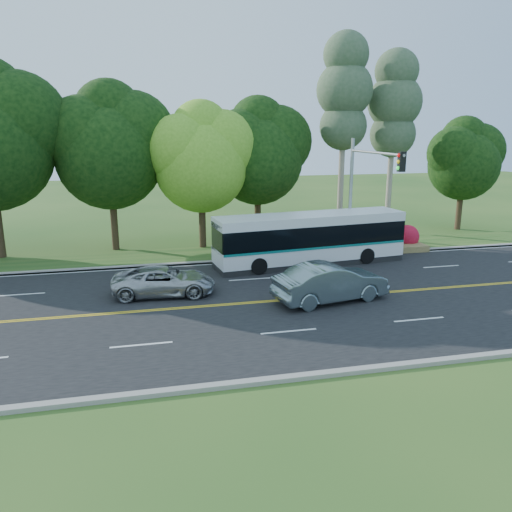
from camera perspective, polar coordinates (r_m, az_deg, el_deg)
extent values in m
plane|color=#29531B|center=(22.55, 2.45, -5.16)|extent=(120.00, 120.00, 0.00)
cube|color=black|center=(22.55, 2.45, -5.14)|extent=(60.00, 14.00, 0.02)
cube|color=gray|center=(29.18, -1.25, -0.47)|extent=(60.00, 0.30, 0.15)
cube|color=gray|center=(16.29, 9.26, -13.03)|extent=(60.00, 0.30, 0.15)
cube|color=#29531B|center=(30.95, -1.95, 0.34)|extent=(60.00, 4.00, 0.10)
cube|color=gold|center=(22.47, 2.50, -5.17)|extent=(57.00, 0.10, 0.00)
cube|color=gold|center=(22.62, 2.39, -5.04)|extent=(57.00, 0.10, 0.00)
cube|color=silver|center=(18.57, -12.97, -9.85)|extent=(2.20, 0.12, 0.00)
cube|color=silver|center=(19.28, 3.77, -8.58)|extent=(2.20, 0.12, 0.00)
cube|color=silver|center=(21.42, 18.12, -6.90)|extent=(2.20, 0.12, 0.00)
cube|color=silver|center=(25.80, -25.38, -4.00)|extent=(2.20, 0.12, 0.00)
cube|color=silver|center=(25.14, -13.06, -3.41)|extent=(2.20, 0.12, 0.00)
cube|color=silver|center=(25.66, -0.69, -2.66)|extent=(2.20, 0.12, 0.00)
cube|color=silver|center=(27.31, 10.66, -1.87)|extent=(2.20, 0.12, 0.00)
cube|color=silver|center=(29.89, 20.39, -1.13)|extent=(2.20, 0.12, 0.00)
cube|color=silver|center=(28.91, -1.13, -0.71)|extent=(57.00, 0.12, 0.00)
cube|color=silver|center=(16.57, 8.86, -12.74)|extent=(57.00, 0.12, 0.00)
sphere|color=black|center=(32.50, -25.58, 13.67)|extent=(5.76, 5.76, 5.76)
cylinder|color=black|center=(33.04, -15.90, 3.80)|extent=(0.44, 0.44, 3.60)
sphere|color=black|center=(32.59, -16.39, 10.91)|extent=(6.60, 6.60, 6.60)
sphere|color=black|center=(32.80, -13.87, 13.40)|extent=(5.28, 5.28, 5.28)
sphere|color=black|center=(32.45, -18.94, 12.76)|extent=(4.95, 4.95, 4.95)
sphere|color=black|center=(32.95, -16.49, 15.25)|extent=(4.29, 4.29, 4.29)
cylinder|color=black|center=(32.25, -6.15, 3.69)|extent=(0.44, 0.44, 3.24)
sphere|color=#5B9A1F|center=(31.79, -6.32, 10.17)|extent=(5.80, 5.80, 5.80)
sphere|color=#5B9A1F|center=(32.20, -4.09, 12.34)|extent=(4.64, 4.64, 4.64)
sphere|color=#5B9A1F|center=(31.42, -8.48, 11.91)|extent=(4.35, 4.35, 4.35)
sphere|color=#5B9A1F|center=(32.12, -6.34, 14.09)|extent=(3.77, 3.77, 3.77)
cylinder|color=black|center=(34.37, 0.20, 4.58)|extent=(0.44, 0.44, 3.42)
sphere|color=black|center=(33.94, 0.20, 10.93)|extent=(6.00, 6.00, 6.00)
sphere|color=black|center=(34.51, 2.33, 12.97)|extent=(4.80, 4.80, 4.80)
sphere|color=black|center=(33.44, -1.77, 12.68)|extent=(4.50, 4.50, 4.50)
sphere|color=black|center=(34.29, 0.22, 14.73)|extent=(3.90, 3.90, 3.90)
cylinder|color=gray|center=(35.82, 9.73, 9.91)|extent=(0.40, 0.40, 9.80)
sphere|color=#375133|center=(35.72, 9.93, 14.39)|extent=(3.23, 3.23, 3.23)
sphere|color=#375133|center=(35.81, 10.10, 18.20)|extent=(3.80, 3.80, 3.80)
sphere|color=#375133|center=(36.04, 10.26, 21.75)|extent=(3.04, 3.04, 3.04)
cylinder|color=gray|center=(37.99, 15.08, 9.34)|extent=(0.40, 0.40, 9.10)
sphere|color=#375133|center=(37.88, 15.34, 13.26)|extent=(3.23, 3.23, 3.23)
sphere|color=#375133|center=(37.92, 15.57, 16.59)|extent=(3.80, 3.80, 3.80)
sphere|color=#375133|center=(38.08, 15.79, 19.71)|extent=(3.04, 3.04, 3.04)
cylinder|color=black|center=(41.45, 22.19, 4.94)|extent=(0.44, 0.44, 3.06)
sphere|color=black|center=(41.11, 22.64, 9.54)|extent=(5.20, 5.20, 5.20)
sphere|color=black|center=(41.98, 23.86, 10.93)|extent=(4.16, 4.16, 4.16)
sphere|color=black|center=(40.30, 21.70, 10.86)|extent=(3.90, 3.90, 3.90)
sphere|color=black|center=(41.41, 22.69, 12.28)|extent=(3.38, 3.38, 3.38)
sphere|color=#A70D1C|center=(30.73, 3.83, 1.56)|extent=(1.50, 1.50, 1.50)
sphere|color=#A70D1C|center=(31.03, 5.60, 1.64)|extent=(1.50, 1.50, 1.50)
sphere|color=#A70D1C|center=(31.36, 7.34, 1.73)|extent=(1.50, 1.50, 1.50)
sphere|color=#A70D1C|center=(31.71, 9.03, 1.81)|extent=(1.50, 1.50, 1.50)
sphere|color=#A70D1C|center=(32.09, 10.69, 1.88)|extent=(1.50, 1.50, 1.50)
sphere|color=#A70D1C|center=(32.50, 12.31, 1.96)|extent=(1.50, 1.50, 1.50)
sphere|color=#A70D1C|center=(32.93, 13.89, 2.03)|extent=(1.50, 1.50, 1.50)
sphere|color=#A70D1C|center=(33.39, 15.42, 2.09)|extent=(1.50, 1.50, 1.50)
sphere|color=#A70D1C|center=(33.87, 16.92, 2.16)|extent=(1.50, 1.50, 1.50)
cube|color=brown|center=(32.82, 16.01, 0.86)|extent=(3.50, 1.40, 0.40)
cylinder|color=#97999F|center=(30.61, 10.73, 6.52)|extent=(0.20, 0.20, 7.00)
cylinder|color=#97999F|center=(27.65, 13.51, 11.41)|extent=(0.14, 6.00, 0.14)
cube|color=black|center=(25.19, 16.31, 10.30)|extent=(0.32, 0.28, 0.95)
sphere|color=red|center=(25.09, 16.01, 11.00)|extent=(0.18, 0.18, 0.18)
sphere|color=yellow|center=(25.11, 15.97, 10.32)|extent=(0.18, 0.18, 0.18)
sphere|color=#19D833|center=(25.13, 15.92, 9.63)|extent=(0.18, 0.18, 0.18)
cube|color=silver|center=(28.61, 6.18, 0.64)|extent=(11.17, 3.62, 0.91)
cube|color=black|center=(28.39, 6.24, 2.64)|extent=(11.12, 3.65, 1.13)
cube|color=silver|center=(28.24, 6.28, 4.27)|extent=(11.17, 3.62, 0.51)
cube|color=#0B6964|center=(28.52, 6.20, 1.41)|extent=(11.12, 3.66, 0.13)
cube|color=black|center=(26.48, -4.45, 2.02)|extent=(0.31, 2.14, 1.56)
cube|color=#19E54C|center=(26.31, -4.46, 3.89)|extent=(0.22, 1.39, 0.20)
cube|color=black|center=(28.76, 6.15, -0.55)|extent=(11.15, 3.52, 0.32)
cylinder|color=black|center=(26.38, 0.32, -1.16)|extent=(0.94, 0.36, 0.91)
cylinder|color=black|center=(28.38, -1.19, -0.06)|extent=(0.94, 0.36, 0.91)
cylinder|color=black|center=(29.23, 12.53, 0.03)|extent=(0.94, 0.36, 0.91)
cylinder|color=black|center=(31.04, 10.40, 0.96)|extent=(0.94, 0.36, 0.91)
imported|color=slate|center=(22.50, 8.53, -3.01)|extent=(5.45, 2.79, 1.71)
imported|color=#ADB0B2|center=(23.53, -10.46, -2.83)|extent=(4.87, 2.53, 1.31)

